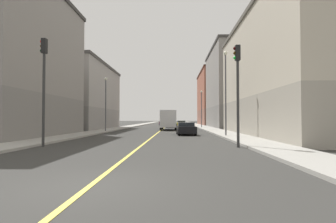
{
  "coord_description": "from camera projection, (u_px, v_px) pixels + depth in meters",
  "views": [
    {
      "loc": [
        2.13,
        -6.62,
        1.68
      ],
      "look_at": [
        0.6,
        46.75,
        3.14
      ],
      "focal_mm": 28.41,
      "sensor_mm": 36.0,
      "label": 1
    }
  ],
  "objects": [
    {
      "name": "building_right_midblock",
      "position": [
        78.0,
        97.0,
        43.27
      ],
      "size": [
        10.1,
        18.86,
        10.48
      ],
      "color": "gray",
      "rests_on": "ground"
    },
    {
      "name": "car_blue",
      "position": [
        163.0,
        123.0,
        64.31
      ],
      "size": [
        2.03,
        4.53,
        1.37
      ],
      "color": "#23389E",
      "rests_on": "ground"
    },
    {
      "name": "building_left_mid",
      "position": [
        237.0,
        88.0,
        50.44
      ],
      "size": [
        10.1,
        18.27,
        14.93
      ],
      "color": "slate",
      "rests_on": "ground"
    },
    {
      "name": "car_black",
      "position": [
        186.0,
        129.0,
        27.68
      ],
      "size": [
        2.03,
        4.1,
        1.31
      ],
      "color": "black",
      "rests_on": "ground"
    },
    {
      "name": "street_lamp_right_near",
      "position": [
        106.0,
        98.0,
        33.94
      ],
      "size": [
        0.36,
        0.36,
        6.81
      ],
      "color": "#4C4C51",
      "rests_on": "ground"
    },
    {
      "name": "car_green",
      "position": [
        172.0,
        124.0,
        49.75
      ],
      "size": [
        2.0,
        4.17,
        1.29
      ],
      "color": "#1E6B38",
      "rests_on": "ground"
    },
    {
      "name": "sidewalk_right",
      "position": [
        130.0,
        126.0,
        55.81
      ],
      "size": [
        2.73,
        168.0,
        0.15
      ],
      "primitive_type": "cube",
      "color": "#9E9B93",
      "rests_on": "ground"
    },
    {
      "name": "lane_center_stripe",
      "position": [
        165.0,
        127.0,
        55.6
      ],
      "size": [
        0.16,
        154.0,
        0.01
      ],
      "primitive_type": "cube",
      "color": "#E5D14C",
      "rests_on": "ground"
    },
    {
      "name": "sidewalk_left",
      "position": [
        202.0,
        126.0,
        55.38
      ],
      "size": [
        2.73,
        168.0,
        0.15
      ],
      "primitive_type": "cube",
      "color": "#9E9B93",
      "rests_on": "ground"
    },
    {
      "name": "street_lamp_left_near",
      "position": [
        226.0,
        85.0,
        24.76
      ],
      "size": [
        0.36,
        0.36,
        7.85
      ],
      "color": "#4C4C51",
      "rests_on": "ground"
    },
    {
      "name": "car_maroon",
      "position": [
        163.0,
        122.0,
        73.98
      ],
      "size": [
        2.11,
        4.48,
        1.3
      ],
      "color": "maroon",
      "rests_on": "ground"
    },
    {
      "name": "street_lamp_left_far",
      "position": [
        201.0,
        105.0,
        47.93
      ],
      "size": [
        0.36,
        0.36,
        6.63
      ],
      "color": "#4C4C51",
      "rests_on": "ground"
    },
    {
      "name": "traffic_light_right_near",
      "position": [
        44.0,
        77.0,
        15.99
      ],
      "size": [
        0.4,
        0.32,
        6.53
      ],
      "color": "#2D2D2D",
      "rests_on": "ground"
    },
    {
      "name": "building_left_far",
      "position": [
        218.0,
        98.0,
        73.01
      ],
      "size": [
        10.1,
        21.52,
        14.54
      ],
      "color": "brown",
      "rests_on": "ground"
    },
    {
      "name": "box_truck",
      "position": [
        169.0,
        120.0,
        39.75
      ],
      "size": [
        2.4,
        6.67,
        2.89
      ],
      "color": "navy",
      "rests_on": "ground"
    },
    {
      "name": "traffic_light_left_near",
      "position": [
        238.0,
        81.0,
        15.65
      ],
      "size": [
        0.4,
        0.32,
        6.03
      ],
      "color": "#2D2D2D",
      "rests_on": "ground"
    },
    {
      "name": "building_left_near",
      "position": [
        295.0,
        74.0,
        26.0
      ],
      "size": [
        10.1,
        23.67,
        12.13
      ],
      "color": "#9D9688",
      "rests_on": "ground"
    },
    {
      "name": "building_right_corner",
      "position": [
        4.0,
        62.0,
        24.68
      ],
      "size": [
        10.1,
        15.38,
        13.89
      ],
      "color": "slate",
      "rests_on": "ground"
    },
    {
      "name": "ground_plane",
      "position": [
        90.0,
        186.0,
        6.63
      ],
      "size": [
        400.0,
        400.0,
        0.0
      ],
      "primitive_type": "plane",
      "color": "#32322F",
      "rests_on": "ground"
    },
    {
      "name": "car_yellow",
      "position": [
        181.0,
        124.0,
        57.29
      ],
      "size": [
        2.02,
        4.34,
        1.27
      ],
      "color": "gold",
      "rests_on": "ground"
    }
  ]
}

